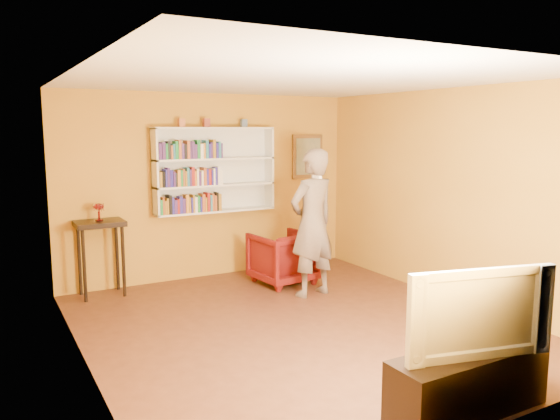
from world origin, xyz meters
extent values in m
cube|color=#4B2818|center=(0.00, 0.00, -0.06)|extent=(5.30, 5.80, 0.12)
cube|color=#B17A20|center=(0.00, 2.52, 1.35)|extent=(5.30, 0.04, 2.70)
cube|color=#B17A20|center=(0.00, -2.52, 1.35)|extent=(5.30, 0.04, 2.70)
cube|color=#B17A20|center=(-2.27, 0.00, 1.35)|extent=(0.04, 5.80, 2.70)
cube|color=#B17A20|center=(2.27, 0.00, 1.35)|extent=(0.04, 5.80, 2.70)
cube|color=white|center=(0.00, 0.00, 2.73)|extent=(5.30, 5.80, 0.06)
cube|color=white|center=(0.00, 2.48, 1.60)|extent=(1.80, 0.03, 1.20)
cube|color=white|center=(-0.89, 2.35, 1.60)|extent=(0.03, 0.28, 1.20)
cube|color=white|center=(0.89, 2.35, 1.60)|extent=(0.03, 0.28, 1.20)
cube|color=white|center=(0.00, 2.35, 1.00)|extent=(1.80, 0.28, 0.03)
cube|color=white|center=(0.00, 2.35, 1.38)|extent=(1.80, 0.28, 0.03)
cube|color=white|center=(0.00, 2.35, 1.76)|extent=(1.80, 0.28, 0.03)
cube|color=white|center=(0.00, 2.35, 2.20)|extent=(1.80, 0.28, 0.03)
cube|color=#1C7E35|center=(-0.84, 2.31, 1.12)|extent=(0.03, 0.18, 0.21)
cube|color=#A55021|center=(-0.81, 2.29, 1.14)|extent=(0.02, 0.14, 0.24)
cube|color=#A0721D|center=(-0.78, 2.30, 1.11)|extent=(0.03, 0.17, 0.19)
cube|color=#A0721D|center=(-0.75, 2.29, 1.13)|extent=(0.03, 0.15, 0.23)
cube|color=black|center=(-0.72, 2.31, 1.15)|extent=(0.04, 0.18, 0.27)
cube|color=#28219A|center=(-0.68, 2.30, 1.13)|extent=(0.03, 0.17, 0.24)
cube|color=#422268|center=(-0.64, 2.31, 1.11)|extent=(0.04, 0.18, 0.20)
cube|color=maroon|center=(-0.60, 2.30, 1.12)|extent=(0.03, 0.17, 0.21)
cube|color=#28219A|center=(-0.56, 2.30, 1.13)|extent=(0.04, 0.16, 0.24)
cube|color=#422268|center=(-0.52, 2.31, 1.12)|extent=(0.04, 0.18, 0.21)
cube|color=orange|center=(-0.47, 2.30, 1.14)|extent=(0.04, 0.15, 0.26)
cube|color=#A0721D|center=(-0.44, 2.31, 1.13)|extent=(0.02, 0.19, 0.23)
cube|color=#28219A|center=(-0.40, 2.30, 1.12)|extent=(0.03, 0.16, 0.21)
cube|color=#A0721D|center=(-0.38, 2.31, 1.14)|extent=(0.02, 0.18, 0.25)
cube|color=white|center=(-0.34, 2.31, 1.13)|extent=(0.04, 0.17, 0.22)
cube|color=#1C7E35|center=(-0.30, 2.30, 1.13)|extent=(0.03, 0.16, 0.24)
cube|color=#28219A|center=(-0.27, 2.31, 1.12)|extent=(0.03, 0.18, 0.22)
cube|color=#A55021|center=(-0.23, 2.31, 1.14)|extent=(0.04, 0.18, 0.26)
cube|color=#A0721D|center=(-0.19, 2.29, 1.12)|extent=(0.02, 0.14, 0.21)
cube|color=maroon|center=(-0.15, 2.31, 1.15)|extent=(0.04, 0.18, 0.27)
cube|color=teal|center=(-0.11, 2.31, 1.13)|extent=(0.03, 0.19, 0.24)
cube|color=#A55021|center=(-0.08, 2.31, 1.14)|extent=(0.03, 0.18, 0.25)
cube|color=#A55021|center=(-0.05, 2.30, 1.13)|extent=(0.03, 0.16, 0.22)
cube|color=black|center=(-0.01, 2.29, 1.15)|extent=(0.02, 0.14, 0.27)
cube|color=#A0721D|center=(0.02, 2.30, 1.14)|extent=(0.04, 0.16, 0.24)
cube|color=#A0721D|center=(-0.84, 2.31, 1.50)|extent=(0.04, 0.19, 0.21)
cube|color=black|center=(-0.80, 2.31, 1.50)|extent=(0.03, 0.18, 0.22)
cube|color=#28219A|center=(-0.76, 2.30, 1.52)|extent=(0.02, 0.16, 0.25)
cube|color=#422268|center=(-0.73, 2.30, 1.53)|extent=(0.03, 0.15, 0.27)
cube|color=#28219A|center=(-0.69, 2.30, 1.51)|extent=(0.04, 0.15, 0.23)
cube|color=#422268|center=(-0.65, 2.30, 1.50)|extent=(0.03, 0.16, 0.21)
cube|color=black|center=(-0.62, 2.31, 1.49)|extent=(0.02, 0.17, 0.19)
cube|color=orange|center=(-0.58, 2.29, 1.51)|extent=(0.04, 0.15, 0.23)
cube|color=#1C7E35|center=(-0.55, 2.31, 1.51)|extent=(0.03, 0.17, 0.23)
cube|color=#A55021|center=(-0.51, 2.31, 1.52)|extent=(0.02, 0.17, 0.24)
cube|color=#A0721D|center=(-0.48, 2.29, 1.50)|extent=(0.03, 0.14, 0.21)
cube|color=teal|center=(-0.45, 2.31, 1.52)|extent=(0.03, 0.17, 0.26)
cube|color=#422268|center=(-0.42, 2.31, 1.51)|extent=(0.02, 0.18, 0.23)
cube|color=maroon|center=(-0.38, 2.30, 1.53)|extent=(0.04, 0.15, 0.27)
cube|color=orange|center=(-0.34, 2.29, 1.50)|extent=(0.03, 0.15, 0.21)
cube|color=white|center=(-0.31, 2.31, 1.51)|extent=(0.02, 0.18, 0.24)
cube|color=#422268|center=(-0.28, 2.29, 1.49)|extent=(0.03, 0.14, 0.19)
cube|color=white|center=(-0.24, 2.30, 1.50)|extent=(0.03, 0.16, 0.21)
cube|color=#A55021|center=(-0.20, 2.30, 1.52)|extent=(0.04, 0.17, 0.25)
cube|color=#28219A|center=(-0.16, 2.30, 1.51)|extent=(0.03, 0.17, 0.23)
cube|color=maroon|center=(-0.13, 2.29, 1.51)|extent=(0.04, 0.15, 0.23)
cube|color=#28219A|center=(-0.09, 2.31, 1.50)|extent=(0.03, 0.19, 0.21)
cube|color=white|center=(-0.06, 2.31, 1.51)|extent=(0.03, 0.19, 0.24)
cube|color=#28219A|center=(-0.03, 2.30, 1.52)|extent=(0.03, 0.15, 0.25)
cube|color=white|center=(0.01, 2.31, 1.52)|extent=(0.04, 0.18, 0.26)
cube|color=white|center=(0.05, 2.31, 1.49)|extent=(0.03, 0.18, 0.20)
cube|color=#422268|center=(-0.84, 2.29, 1.88)|extent=(0.04, 0.15, 0.22)
cube|color=#422268|center=(-0.79, 2.31, 1.89)|extent=(0.04, 0.17, 0.23)
cube|color=#1C7E35|center=(-0.75, 2.29, 1.88)|extent=(0.03, 0.15, 0.22)
cube|color=black|center=(-0.71, 2.30, 1.90)|extent=(0.03, 0.15, 0.25)
cube|color=#A55021|center=(-0.67, 2.30, 1.87)|extent=(0.03, 0.16, 0.19)
cube|color=teal|center=(-0.64, 2.31, 1.88)|extent=(0.03, 0.17, 0.21)
cube|color=#1C7E35|center=(-0.60, 2.29, 1.90)|extent=(0.04, 0.14, 0.25)
cube|color=#A55021|center=(-0.56, 2.31, 1.91)|extent=(0.04, 0.18, 0.27)
cube|color=#422268|center=(-0.52, 2.29, 1.88)|extent=(0.04, 0.14, 0.22)
cube|color=black|center=(-0.48, 2.29, 1.88)|extent=(0.03, 0.14, 0.21)
cube|color=#A55021|center=(-0.44, 2.31, 1.90)|extent=(0.04, 0.18, 0.26)
cube|color=#422268|center=(-0.41, 2.31, 1.89)|extent=(0.02, 0.19, 0.24)
cube|color=#422268|center=(-0.37, 2.31, 1.89)|extent=(0.04, 0.17, 0.24)
cube|color=#422268|center=(-0.33, 2.30, 1.87)|extent=(0.03, 0.17, 0.20)
cube|color=#1C7E35|center=(-0.29, 2.30, 1.91)|extent=(0.04, 0.15, 0.26)
cube|color=white|center=(-0.24, 2.31, 1.88)|extent=(0.04, 0.17, 0.21)
cube|color=orange|center=(-0.20, 2.30, 1.88)|extent=(0.03, 0.16, 0.22)
cube|color=teal|center=(-0.16, 2.31, 1.90)|extent=(0.04, 0.17, 0.26)
cube|color=#28219A|center=(-0.12, 2.30, 1.88)|extent=(0.03, 0.17, 0.21)
cube|color=#422268|center=(-0.09, 2.31, 1.89)|extent=(0.02, 0.18, 0.23)
cube|color=#A0721D|center=(-0.05, 2.31, 1.91)|extent=(0.04, 0.17, 0.27)
cube|color=#28219A|center=(-0.01, 2.31, 1.88)|extent=(0.04, 0.18, 0.22)
cube|color=teal|center=(0.03, 2.30, 1.89)|extent=(0.03, 0.15, 0.24)
cube|color=#422268|center=(0.06, 2.29, 1.88)|extent=(0.02, 0.14, 0.21)
cube|color=#C26A37|center=(-0.49, 2.35, 2.27)|extent=(0.08, 0.08, 0.12)
cube|color=brown|center=(-0.12, 2.35, 2.28)|extent=(0.09, 0.09, 0.12)
cube|color=slate|center=(0.47, 2.35, 2.27)|extent=(0.09, 0.09, 0.12)
cube|color=brown|center=(1.65, 2.46, 1.75)|extent=(0.55, 0.04, 0.70)
cube|color=gray|center=(1.65, 2.44, 1.75)|extent=(0.45, 0.02, 0.58)
cylinder|color=black|center=(-1.92, 2.07, 0.47)|extent=(0.04, 0.04, 0.94)
cylinder|color=black|center=(-1.43, 2.07, 0.47)|extent=(0.04, 0.04, 0.94)
cylinder|color=black|center=(-1.92, 2.43, 0.47)|extent=(0.04, 0.04, 0.94)
cylinder|color=black|center=(-1.43, 2.43, 0.47)|extent=(0.04, 0.04, 0.94)
cube|color=black|center=(-1.67, 2.25, 0.97)|extent=(0.61, 0.47, 0.07)
cylinder|color=maroon|center=(-1.67, 2.25, 1.01)|extent=(0.10, 0.10, 0.02)
cylinder|color=maroon|center=(-1.67, 2.25, 1.08)|extent=(0.03, 0.03, 0.12)
ellipsoid|color=maroon|center=(-1.67, 2.25, 1.19)|extent=(0.13, 0.13, 0.09)
cylinder|color=beige|center=(-1.61, 2.25, 1.18)|extent=(0.01, 0.01, 0.10)
cylinder|color=beige|center=(-1.62, 2.29, 1.18)|extent=(0.01, 0.01, 0.10)
cylinder|color=beige|center=(-1.65, 2.31, 1.18)|extent=(0.01, 0.01, 0.10)
cylinder|color=beige|center=(-1.69, 2.31, 1.18)|extent=(0.01, 0.01, 0.10)
cylinder|color=beige|center=(-1.73, 2.29, 1.18)|extent=(0.01, 0.01, 0.10)
cylinder|color=beige|center=(-1.74, 2.25, 1.18)|extent=(0.01, 0.01, 0.10)
cylinder|color=beige|center=(-1.73, 2.21, 1.18)|extent=(0.01, 0.01, 0.10)
cylinder|color=beige|center=(-1.69, 2.19, 1.18)|extent=(0.01, 0.01, 0.10)
cylinder|color=beige|center=(-1.65, 2.19, 1.18)|extent=(0.01, 0.01, 0.10)
cylinder|color=beige|center=(-1.62, 2.21, 1.18)|extent=(0.01, 0.01, 0.10)
imported|color=#4D0508|center=(0.71, 1.60, 0.37)|extent=(0.86, 0.88, 0.74)
imported|color=#68584C|center=(0.76, 0.92, 0.97)|extent=(0.78, 0.58, 1.94)
cube|color=white|center=(0.64, 0.62, 1.60)|extent=(0.04, 0.15, 0.04)
cube|color=black|center=(0.17, -2.25, 0.24)|extent=(1.37, 0.41, 0.49)
imported|color=black|center=(0.17, -2.25, 0.83)|extent=(1.20, 0.44, 0.69)
camera|label=1|loc=(-3.04, -5.00, 2.18)|focal=35.00mm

